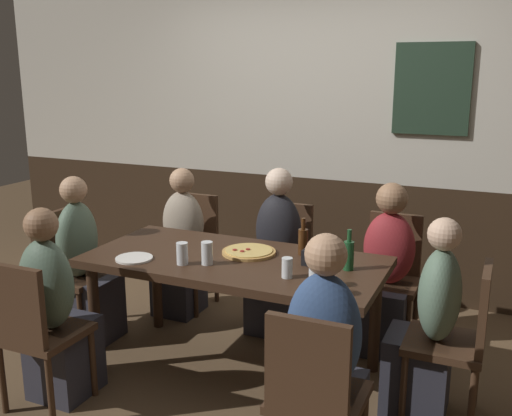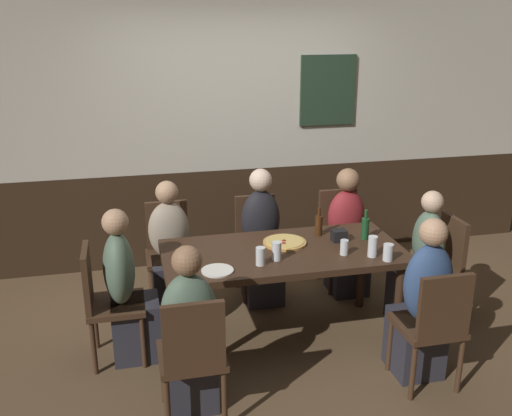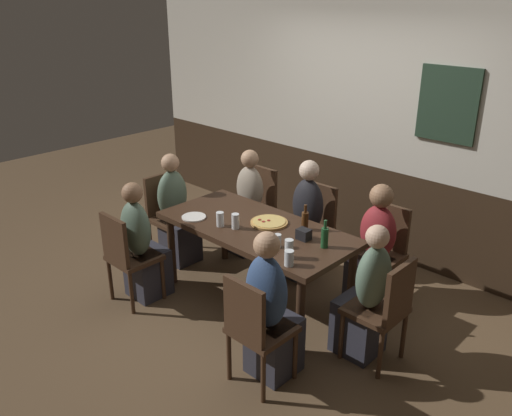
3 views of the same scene
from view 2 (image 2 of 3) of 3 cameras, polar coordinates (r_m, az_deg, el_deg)
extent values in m
plane|color=brown|center=(4.61, 2.59, -12.72)|extent=(12.00, 12.00, 0.00)
cube|color=#332316|center=(5.86, -1.66, -0.49)|extent=(6.40, 0.10, 0.95)
cube|color=beige|center=(5.57, -1.79, 12.24)|extent=(6.40, 0.10, 1.65)
cube|color=#233828|center=(5.76, 7.18, 11.59)|extent=(0.56, 0.03, 0.68)
cube|color=#382316|center=(4.28, 2.72, -4.51)|extent=(1.79, 0.85, 0.05)
cylinder|color=#382316|center=(4.01, -7.26, -12.26)|extent=(0.07, 0.07, 0.69)
cylinder|color=#382316|center=(4.42, 14.03, -9.60)|extent=(0.07, 0.07, 0.69)
cylinder|color=#382316|center=(4.62, -8.19, -7.94)|extent=(0.07, 0.07, 0.69)
cylinder|color=#382316|center=(4.98, 10.49, -6.03)|extent=(0.07, 0.07, 0.69)
cube|color=#422B1C|center=(4.85, 16.96, -6.12)|extent=(0.40, 0.40, 0.04)
cube|color=#422B1C|center=(4.85, 19.07, -3.33)|extent=(0.04, 0.36, 0.43)
cylinder|color=#422B1C|center=(4.74, 15.90, -9.67)|extent=(0.04, 0.04, 0.41)
cylinder|color=#422B1C|center=(5.00, 14.05, -7.93)|extent=(0.04, 0.04, 0.41)
cylinder|color=#422B1C|center=(4.90, 19.44, -9.05)|extent=(0.04, 0.04, 0.41)
cylinder|color=#422B1C|center=(5.16, 17.46, -7.41)|extent=(0.04, 0.04, 0.41)
cube|color=#422B1C|center=(4.26, -13.78, -9.39)|extent=(0.40, 0.40, 0.04)
cube|color=#422B1C|center=(4.17, -16.51, -6.69)|extent=(0.04, 0.36, 0.43)
cylinder|color=#422B1C|center=(4.52, -11.37, -10.77)|extent=(0.04, 0.04, 0.41)
cylinder|color=#422B1C|center=(4.22, -11.18, -13.00)|extent=(0.04, 0.04, 0.41)
cylinder|color=#422B1C|center=(4.53, -15.74, -11.05)|extent=(0.04, 0.04, 0.41)
cylinder|color=#422B1C|center=(4.24, -15.90, -13.30)|extent=(0.04, 0.04, 0.41)
cube|color=#422B1C|center=(5.07, 0.34, -4.17)|extent=(0.40, 0.40, 0.04)
cube|color=#422B1C|center=(5.15, -0.12, -1.00)|extent=(0.36, 0.04, 0.43)
cylinder|color=#422B1C|center=(5.05, 2.68, -7.08)|extent=(0.04, 0.04, 0.41)
cylinder|color=#422B1C|center=(4.98, -1.13, -7.47)|extent=(0.04, 0.04, 0.41)
cylinder|color=#422B1C|center=(5.35, 1.69, -5.54)|extent=(0.04, 0.04, 0.41)
cylinder|color=#422B1C|center=(5.28, -1.90, -5.88)|extent=(0.04, 0.04, 0.41)
cube|color=#422B1C|center=(4.06, 16.70, -11.20)|extent=(0.40, 0.40, 0.04)
cube|color=#422B1C|center=(3.81, 18.35, -9.38)|extent=(0.36, 0.04, 0.43)
cylinder|color=#422B1C|center=(4.22, 13.21, -13.14)|extent=(0.04, 0.04, 0.41)
cylinder|color=#422B1C|center=(4.37, 17.31, -12.36)|extent=(0.04, 0.04, 0.41)
cylinder|color=#422B1C|center=(3.97, 15.40, -15.56)|extent=(0.04, 0.04, 0.41)
cylinder|color=#422B1C|center=(4.13, 19.70, -14.61)|extent=(0.04, 0.04, 0.41)
cube|color=#422B1C|center=(5.29, 8.69, -3.37)|extent=(0.40, 0.40, 0.04)
cube|color=#422B1C|center=(5.37, 8.12, -0.35)|extent=(0.36, 0.04, 0.43)
cylinder|color=#422B1C|center=(5.30, 10.96, -6.12)|extent=(0.04, 0.04, 0.41)
cylinder|color=#422B1C|center=(5.18, 7.50, -6.54)|extent=(0.04, 0.04, 0.41)
cylinder|color=#422B1C|center=(5.59, 9.57, -4.72)|extent=(0.04, 0.04, 0.41)
cylinder|color=#422B1C|center=(5.47, 6.26, -5.08)|extent=(0.04, 0.04, 0.41)
cube|color=#422B1C|center=(3.61, -6.46, -14.46)|extent=(0.40, 0.40, 0.04)
cube|color=#422B1C|center=(3.34, -6.23, -12.73)|extent=(0.36, 0.04, 0.43)
cylinder|color=#422B1C|center=(3.87, -9.25, -16.12)|extent=(0.04, 0.04, 0.41)
cylinder|color=#422B1C|center=(3.89, -4.07, -15.64)|extent=(0.04, 0.04, 0.41)
cylinder|color=#422B1C|center=(3.59, -8.82, -19.17)|extent=(0.04, 0.04, 0.41)
cylinder|color=#422B1C|center=(3.62, -3.16, -18.61)|extent=(0.04, 0.04, 0.41)
cube|color=#422B1C|center=(4.96, -8.59, -4.92)|extent=(0.40, 0.40, 0.04)
cube|color=#422B1C|center=(5.04, -8.90, -1.67)|extent=(0.36, 0.04, 0.43)
cylinder|color=#422B1C|center=(4.92, -6.30, -7.94)|extent=(0.04, 0.04, 0.41)
cylinder|color=#422B1C|center=(4.89, -10.30, -8.27)|extent=(0.04, 0.04, 0.41)
cylinder|color=#422B1C|center=(5.22, -6.77, -6.31)|extent=(0.04, 0.04, 0.41)
cylinder|color=#422B1C|center=(5.20, -10.51, -6.60)|extent=(0.04, 0.04, 0.41)
cube|color=#2D2D38|center=(4.88, 15.39, -8.50)|extent=(0.34, 0.32, 0.45)
ellipsoid|color=#56705B|center=(4.73, 16.85, -3.19)|extent=(0.22, 0.34, 0.50)
sphere|color=#DBB293|center=(4.62, 17.22, 0.60)|extent=(0.17, 0.17, 0.17)
cube|color=#2D2D38|center=(4.36, -11.83, -11.66)|extent=(0.34, 0.32, 0.45)
ellipsoid|color=#56705B|center=(4.14, -13.53, -5.88)|extent=(0.22, 0.34, 0.53)
sphere|color=tan|center=(4.01, -13.90, -1.37)|extent=(0.18, 0.18, 0.18)
cube|color=#2D2D38|center=(5.04, 0.68, -6.88)|extent=(0.32, 0.34, 0.45)
ellipsoid|color=black|center=(4.93, 0.45, -1.22)|extent=(0.34, 0.22, 0.54)
sphere|color=beige|center=(4.82, 0.47, 2.80)|extent=(0.19, 0.19, 0.19)
cube|color=#2D2D38|center=(4.26, 15.58, -12.78)|extent=(0.32, 0.34, 0.45)
ellipsoid|color=#334C7A|center=(3.95, 16.82, -7.19)|extent=(0.34, 0.22, 0.55)
sphere|color=tan|center=(3.82, 17.31, -2.33)|extent=(0.18, 0.18, 0.18)
cube|color=#2D2D38|center=(5.26, 9.10, -5.96)|extent=(0.32, 0.34, 0.45)
ellipsoid|color=maroon|center=(5.17, 8.99, -0.82)|extent=(0.34, 0.22, 0.49)
sphere|color=#936B4C|center=(5.07, 9.18, 2.78)|extent=(0.21, 0.21, 0.21)
cube|color=#2D2D38|center=(3.83, -6.59, -15.98)|extent=(0.32, 0.34, 0.45)
ellipsoid|color=#56705B|center=(3.50, -6.70, -10.33)|extent=(0.34, 0.22, 0.51)
sphere|color=#936B4C|center=(3.35, -6.92, -5.27)|extent=(0.18, 0.18, 0.18)
cube|color=#2D2D38|center=(4.93, -8.35, -7.70)|extent=(0.32, 0.34, 0.45)
ellipsoid|color=tan|center=(4.82, -8.70, -2.20)|extent=(0.34, 0.22, 0.49)
sphere|color=tan|center=(4.72, -8.90, 1.57)|extent=(0.19, 0.19, 0.19)
cylinder|color=tan|center=(4.38, 2.88, -3.47)|extent=(0.33, 0.33, 0.02)
cylinder|color=#DBB760|center=(4.37, 2.88, -3.32)|extent=(0.29, 0.29, 0.01)
cylinder|color=maroon|center=(4.32, 2.78, -3.50)|extent=(0.03, 0.03, 0.00)
cylinder|color=maroon|center=(4.37, 2.81, -3.24)|extent=(0.03, 0.03, 0.00)
cylinder|color=maroon|center=(4.31, 2.07, -3.53)|extent=(0.03, 0.03, 0.00)
cylinder|color=silver|center=(4.21, 8.81, -3.90)|extent=(0.06, 0.06, 0.11)
cylinder|color=#C6842D|center=(4.22, 8.80, -4.06)|extent=(0.05, 0.05, 0.09)
cylinder|color=silver|center=(4.21, 11.57, -3.78)|extent=(0.07, 0.07, 0.16)
cylinder|color=#C6842D|center=(4.22, 11.53, -4.30)|extent=(0.06, 0.06, 0.07)
cylinder|color=silver|center=(3.99, 0.45, -4.84)|extent=(0.07, 0.07, 0.13)
cylinder|color=gold|center=(4.00, 0.45, -5.07)|extent=(0.06, 0.06, 0.10)
cylinder|color=silver|center=(4.07, 2.08, -4.31)|extent=(0.07, 0.07, 0.14)
cylinder|color=silver|center=(4.08, 2.08, -4.70)|extent=(0.06, 0.06, 0.08)
cylinder|color=silver|center=(4.17, 13.06, -4.34)|extent=(0.07, 0.07, 0.12)
cylinder|color=#C6842D|center=(4.18, 13.02, -4.81)|extent=(0.06, 0.06, 0.05)
cylinder|color=#194723|center=(4.53, 10.84, -2.04)|extent=(0.06, 0.06, 0.17)
cylinder|color=#194723|center=(4.49, 10.93, -0.62)|extent=(0.03, 0.03, 0.07)
cylinder|color=#42230F|center=(4.55, 6.28, -1.75)|extent=(0.06, 0.06, 0.16)
cylinder|color=#42230F|center=(4.51, 6.33, -0.37)|extent=(0.03, 0.03, 0.07)
cylinder|color=white|center=(3.92, -3.87, -6.26)|extent=(0.22, 0.22, 0.01)
cube|color=black|center=(4.46, 8.29, -2.73)|extent=(0.11, 0.09, 0.09)
camera|label=1|loc=(2.72, 57.81, -1.70)|focal=40.70mm
camera|label=3|loc=(4.07, 68.80, 10.72)|focal=36.95mm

